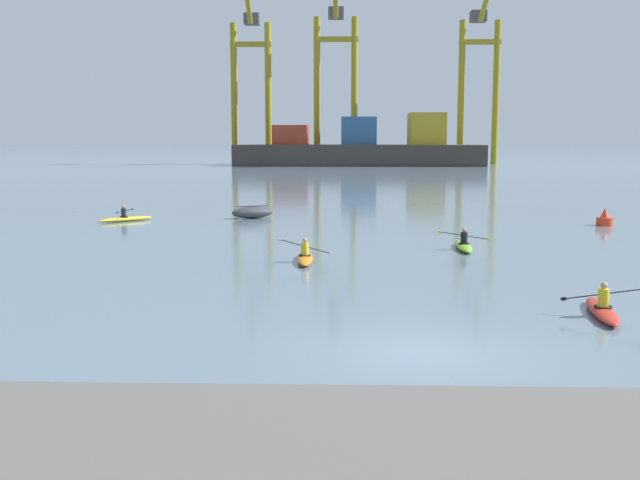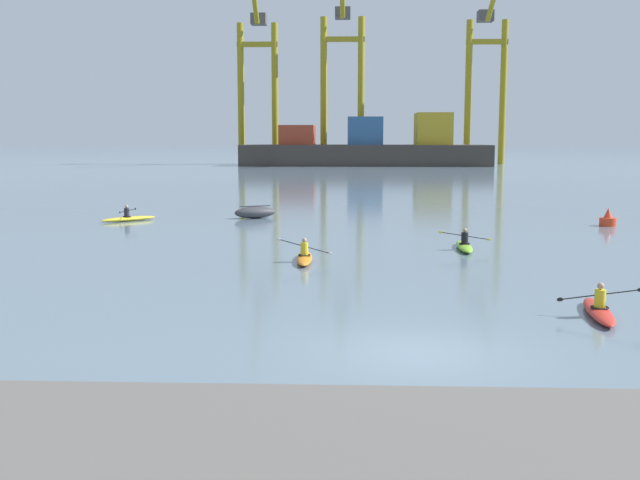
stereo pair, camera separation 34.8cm
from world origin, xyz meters
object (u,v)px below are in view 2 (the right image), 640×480
Objects in this scene: gantry_crane_west at (257,66)px; kayak_yellow at (128,218)px; kayak_orange at (304,257)px; channel_buoy at (608,219)px; kayak_red at (599,310)px; container_barge at (368,149)px; kayak_lime at (464,246)px; gantry_crane_east_mid at (487,67)px; capsized_dinghy at (255,212)px; gantry_crane_west_mid at (342,66)px.

gantry_crane_west reaches higher than kayak_yellow.
kayak_yellow is 17.96m from kayak_orange.
kayak_red is at bearing -109.01° from channel_buoy.
gantry_crane_west reaches higher than container_barge.
kayak_yellow is 20.85m from kayak_lime.
channel_buoy is 20.45m from kayak_orange.
gantry_crane_west is 1.13× the size of gantry_crane_east_mid.
container_barge is 25.98m from gantry_crane_west.
kayak_red and kayak_lime have the same top height.
capsized_dinghy is 0.82× the size of kayak_red.
container_barge is at bearing -158.95° from gantry_crane_east_mid.
channel_buoy is 0.34× the size of kayak_yellow.
container_barge is 12.54× the size of kayak_orange.
kayak_lime is at bearing -88.81° from container_barge.
capsized_dinghy is at bearing -95.68° from container_barge.
kayak_red is 1.01× the size of kayak_orange.
kayak_yellow is at bearing -111.09° from gantry_crane_east_mid.
container_barge is 16.64m from gantry_crane_west_mid.
kayak_yellow is at bearing 177.19° from channel_buoy.
gantry_crane_west reaches higher than gantry_crane_east_mid.
capsized_dinghy is at bearing 104.03° from kayak_orange.
container_barge is 42.91× the size of channel_buoy.
kayak_lime is at bearing -49.20° from capsized_dinghy.
kayak_lime is at bearing -135.08° from channel_buoy.
gantry_crane_west_mid is at bearing 93.58° from kayak_lime.
gantry_crane_west is 13.16× the size of kayak_yellow.
gantry_crane_east_mid is at bearing 72.37° from capsized_dinghy.
kayak_lime is (-9.25, -9.22, -0.19)m from channel_buoy.
gantry_crane_east_mid is at bearing 84.00° from channel_buoy.
kayak_red is at bearing -63.02° from capsized_dinghy.
gantry_crane_east_mid is 9.96× the size of kayak_orange.
gantry_crane_east_mid reaches higher than kayak_lime.
kayak_orange is (-16.02, -12.70, -0.19)m from channel_buoy.
kayak_yellow is at bearing -96.77° from gantry_crane_west_mid.
gantry_crane_west_mid is 110.98m from kayak_orange.
gantry_crane_east_mid is 122.96m from kayak_red.
gantry_crane_east_mid reaches higher than container_barge.
capsized_dinghy is 7.47m from kayak_yellow.
gantry_crane_west_mid is at bearing -175.64° from gantry_crane_east_mid.
gantry_crane_west is 11.16× the size of kayak_red.
kayak_yellow is (-15.90, -89.21, -2.75)m from container_barge.
kayak_orange is at bearing -92.60° from container_barge.
gantry_crane_west_mid reaches higher than kayak_lime.
container_barge is at bearing 79.89° from kayak_yellow.
gantry_crane_west reaches higher than gantry_crane_west_mid.
gantry_crane_east_mid is at bearing 81.59° from kayak_red.
container_barge is 12.56× the size of kayak_lime.
kayak_yellow is at bearing -87.49° from gantry_crane_west.
kayak_red reaches higher than capsized_dinghy.
kayak_orange is (3.98, -15.94, -0.18)m from capsized_dinghy.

